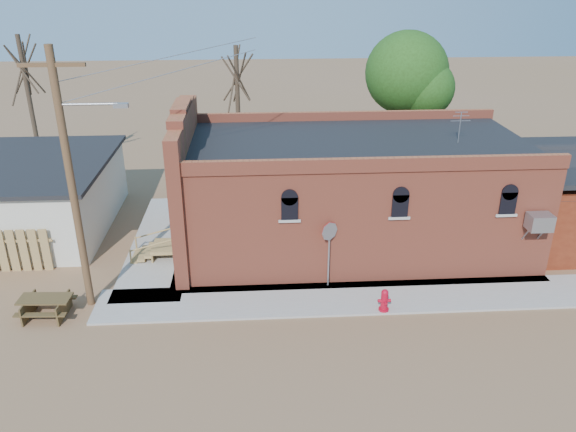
{
  "coord_description": "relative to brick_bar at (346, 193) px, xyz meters",
  "views": [
    {
      "loc": [
        -2.22,
        -16.38,
        11.05
      ],
      "look_at": [
        -0.98,
        3.11,
        2.4
      ],
      "focal_mm": 35.0,
      "sensor_mm": 36.0,
      "label": 1
    }
  ],
  "objects": [
    {
      "name": "ground",
      "position": [
        -1.64,
        -5.49,
        -2.34
      ],
      "size": [
        120.0,
        120.0,
        0.0
      ],
      "primitive_type": "plane",
      "color": "brown",
      "rests_on": "ground"
    },
    {
      "name": "sidewalk_south",
      "position": [
        -0.14,
        -4.59,
        -2.3
      ],
      "size": [
        19.0,
        2.2,
        0.08
      ],
      "primitive_type": "cube",
      "color": "#9E9991",
      "rests_on": "ground"
    },
    {
      "name": "sidewalk_west",
      "position": [
        -7.94,
        0.51,
        -2.3
      ],
      "size": [
        2.6,
        10.0,
        0.08
      ],
      "primitive_type": "cube",
      "color": "#9E9991",
      "rests_on": "ground"
    },
    {
      "name": "brick_bar",
      "position": [
        0.0,
        0.0,
        0.0
      ],
      "size": [
        16.4,
        7.97,
        6.3
      ],
      "color": "#C1543B",
      "rests_on": "ground"
    },
    {
      "name": "red_shed",
      "position": [
        9.86,
        0.01,
        -0.07
      ],
      "size": [
        5.4,
        6.4,
        4.3
      ],
      "color": "#5C1E0F",
      "rests_on": "ground"
    },
    {
      "name": "utility_pole",
      "position": [
        -9.79,
        -4.29,
        2.43
      ],
      "size": [
        3.12,
        0.26,
        9.0
      ],
      "color": "brown",
      "rests_on": "ground"
    },
    {
      "name": "tree_bare_near",
      "position": [
        -4.64,
        7.51,
        3.62
      ],
      "size": [
        2.8,
        2.8,
        7.65
      ],
      "color": "#463528",
      "rests_on": "ground"
    },
    {
      "name": "tree_bare_far",
      "position": [
        -15.64,
        8.51,
        4.02
      ],
      "size": [
        2.8,
        2.8,
        8.16
      ],
      "color": "#463528",
      "rests_on": "ground"
    },
    {
      "name": "tree_leafy",
      "position": [
        4.36,
        8.01,
        3.59
      ],
      "size": [
        4.4,
        4.4,
        8.15
      ],
      "color": "#463528",
      "rests_on": "ground"
    },
    {
      "name": "fire_hydrant",
      "position": [
        0.54,
        -5.5,
        -1.85
      ],
      "size": [
        0.46,
        0.42,
        0.83
      ],
      "rotation": [
        0.0,
        0.0,
        0.05
      ],
      "color": "#AE091F",
      "rests_on": "sidewalk_south"
    },
    {
      "name": "stop_sign",
      "position": [
        -1.2,
        -3.69,
        -0.25
      ],
      "size": [
        0.62,
        0.45,
        2.61
      ],
      "rotation": [
        0.0,
        0.0,
        0.17
      ],
      "color": "gray",
      "rests_on": "sidewalk_south"
    },
    {
      "name": "trash_barrel",
      "position": [
        -6.94,
        0.4,
        -1.89
      ],
      "size": [
        0.58,
        0.58,
        0.74
      ],
      "primitive_type": "cylinder",
      "rotation": [
        0.0,
        0.0,
        -0.23
      ],
      "color": "navy",
      "rests_on": "sidewalk_west"
    },
    {
      "name": "picnic_table",
      "position": [
        -11.14,
        -4.99,
        -1.87
      ],
      "size": [
        1.8,
        1.41,
        0.72
      ],
      "rotation": [
        0.0,
        0.0,
        -0.05
      ],
      "color": "#4F3C1F",
      "rests_on": "ground"
    }
  ]
}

